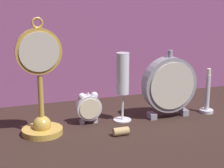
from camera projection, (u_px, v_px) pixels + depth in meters
name	position (u px, v px, depth m)	size (l,w,h in m)	color
ground_plane	(122.00, 130.00, 1.03)	(4.00, 4.00, 0.00)	black
fabric_backdrop_drape	(87.00, 2.00, 1.24)	(1.65, 0.01, 0.67)	#8E4C7F
pocket_watch_on_stand	(41.00, 92.00, 0.97)	(0.12, 0.11, 0.31)	gold
alarm_clock_twin_bell	(88.00, 106.00, 1.07)	(0.07, 0.03, 0.09)	silver
mantel_clock_silver	(169.00, 85.00, 1.11)	(0.17, 0.04, 0.20)	gray
champagne_flute	(123.00, 79.00, 1.07)	(0.05, 0.05, 0.20)	silver
brass_candlestick	(207.00, 98.00, 1.16)	(0.04, 0.04, 0.14)	silver
wine_cork	(121.00, 131.00, 0.99)	(0.02, 0.02, 0.04)	tan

